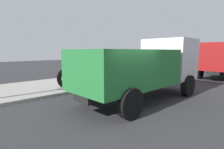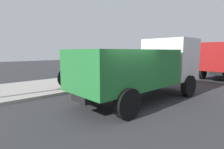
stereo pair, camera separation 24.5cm
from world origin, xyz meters
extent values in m
plane|color=#2D2D30|center=(0.00, 0.00, 0.00)|extent=(80.00, 80.00, 0.00)
cube|color=#99968E|center=(0.00, 6.50, 0.07)|extent=(36.00, 5.00, 0.15)
cylinder|color=red|center=(0.52, 5.16, 0.46)|extent=(0.20, 0.20, 0.63)
sphere|color=red|center=(0.52, 5.16, 0.84)|extent=(0.23, 0.23, 0.23)
cylinder|color=red|center=(0.52, 4.98, 0.54)|extent=(0.09, 0.16, 0.09)
cylinder|color=red|center=(0.52, 5.34, 0.54)|extent=(0.09, 0.16, 0.09)
cylinder|color=red|center=(0.52, 4.98, 0.46)|extent=(0.11, 0.16, 0.11)
torus|color=black|center=(0.33, 4.91, 0.74)|extent=(1.20, 0.46, 1.19)
cylinder|color=gray|center=(3.74, 4.69, 1.31)|extent=(0.06, 0.06, 2.32)
cylinder|color=red|center=(3.74, 4.65, 2.09)|extent=(0.76, 0.02, 0.76)
cube|color=#237033|center=(0.89, 0.61, 1.60)|extent=(4.80, 2.50, 1.60)
cube|color=silver|center=(4.49, 0.61, 1.90)|extent=(2.00, 2.50, 2.20)
cube|color=black|center=(1.99, 0.61, 0.67)|extent=(7.00, 0.90, 0.24)
cylinder|color=black|center=(4.29, 1.86, 0.55)|extent=(1.10, 0.30, 1.10)
cylinder|color=black|center=(4.29, -0.64, 0.55)|extent=(1.10, 0.30, 1.10)
cylinder|color=black|center=(-0.31, 1.86, 0.55)|extent=(1.10, 0.30, 1.10)
cylinder|color=black|center=(-0.31, -0.64, 0.55)|extent=(1.10, 0.30, 1.10)
cube|color=maroon|center=(10.81, -0.09, 1.90)|extent=(2.11, 2.59, 2.20)
cube|color=black|center=(13.30, 0.03, 0.67)|extent=(7.03, 1.22, 0.24)
cylinder|color=black|center=(10.95, 1.17, 0.55)|extent=(1.11, 0.35, 1.10)
cylinder|color=black|center=(15.54, 1.38, 0.55)|extent=(1.11, 0.35, 1.10)
camera|label=1|loc=(-4.81, -4.44, 2.33)|focal=28.32mm
camera|label=2|loc=(-4.63, -4.61, 2.33)|focal=28.32mm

